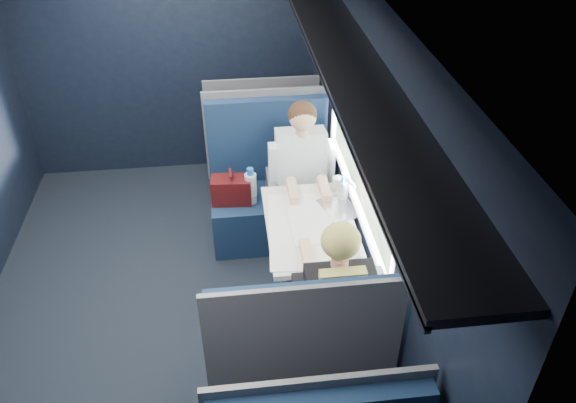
{
  "coord_description": "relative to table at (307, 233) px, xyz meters",
  "views": [
    {
      "loc": [
        0.54,
        -3.05,
        3.17
      ],
      "look_at": [
        0.9,
        0.0,
        0.95
      ],
      "focal_mm": 35.0,
      "sensor_mm": 36.0,
      "label": 1
    }
  ],
  "objects": [
    {
      "name": "room_shell",
      "position": [
        -1.01,
        0.0,
        0.81
      ],
      "size": [
        3.0,
        4.4,
        2.4
      ],
      "color": "black",
      "rests_on": "ground"
    },
    {
      "name": "table",
      "position": [
        0.0,
        0.0,
        0.0
      ],
      "size": [
        0.62,
        1.0,
        0.74
      ],
      "color": "#54565E",
      "rests_on": "ground"
    },
    {
      "name": "bottle_small",
      "position": [
        0.3,
        0.22,
        0.18
      ],
      "size": [
        0.07,
        0.07,
        0.24
      ],
      "color": "silver",
      "rests_on": "table"
    },
    {
      "name": "papers",
      "position": [
        0.02,
        -0.06,
        0.08
      ],
      "size": [
        0.64,
        0.88,
        0.01
      ],
      "primitive_type": "cube",
      "rotation": [
        0.0,
        0.0,
        -0.07
      ],
      "color": "white",
      "rests_on": "table"
    },
    {
      "name": "seat_bay_far",
      "position": [
        -0.18,
        -0.87,
        -0.25
      ],
      "size": [
        1.04,
        0.62,
        1.26
      ],
      "color": "#0C1B37",
      "rests_on": "ground"
    },
    {
      "name": "seat_bay_near",
      "position": [
        -0.2,
        0.87,
        -0.24
      ],
      "size": [
        1.04,
        0.62,
        1.26
      ],
      "color": "#0C1B37",
      "rests_on": "ground"
    },
    {
      "name": "woman",
      "position": [
        0.07,
        -0.71,
        0.06
      ],
      "size": [
        0.53,
        0.56,
        1.32
      ],
      "color": "black",
      "rests_on": "ground"
    },
    {
      "name": "seat_row_front",
      "position": [
        -0.18,
        1.8,
        -0.25
      ],
      "size": [
        1.04,
        0.51,
        1.16
      ],
      "color": "#0C1B37",
      "rests_on": "ground"
    },
    {
      "name": "ground",
      "position": [
        -1.03,
        0.0,
        -0.67
      ],
      "size": [
        2.8,
        4.2,
        0.01
      ],
      "primitive_type": "cube",
      "color": "black"
    },
    {
      "name": "cup",
      "position": [
        0.29,
        0.41,
        0.13
      ],
      "size": [
        0.08,
        0.08,
        0.1
      ],
      "primitive_type": "cylinder",
      "color": "white",
      "rests_on": "table"
    },
    {
      "name": "laptop",
      "position": [
        0.31,
        0.15,
        0.14
      ],
      "size": [
        0.31,
        0.36,
        0.23
      ],
      "color": "silver",
      "rests_on": "table"
    },
    {
      "name": "man",
      "position": [
        0.07,
        0.7,
        0.06
      ],
      "size": [
        0.53,
        0.56,
        1.32
      ],
      "color": "black",
      "rests_on": "ground"
    }
  ]
}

